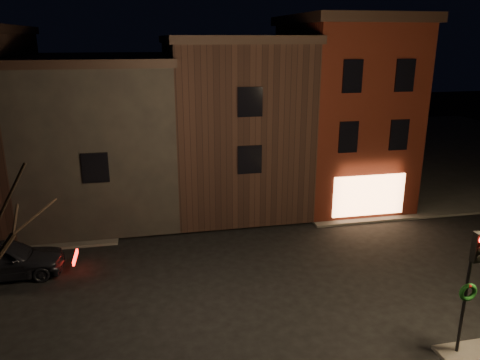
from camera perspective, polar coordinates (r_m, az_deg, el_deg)
The scene contains 7 objects.
ground at distance 18.95m, azimuth 0.39°, elevation -12.84°, with size 120.00×120.00×0.00m, color black.
sidewalk_far_right at distance 44.05m, azimuth 20.74°, elevation 3.60°, with size 30.00×30.00×0.12m, color #2D2B28.
corner_building at distance 28.30m, azimuth 12.38°, elevation 8.42°, with size 6.50×8.50×10.50m.
row_building_a at distance 27.41m, azimuth -1.20°, elevation 7.35°, with size 7.30×10.30×9.40m.
row_building_b at distance 27.13m, azimuth -16.49°, elevation 5.48°, with size 7.80×10.30×8.40m.
traffic_signal at distance 15.43m, azimuth 26.37°, elevation -10.31°, with size 0.58×0.38×4.05m.
parked_car_a at distance 21.53m, azimuth -26.77°, elevation -8.63°, with size 1.84×4.58×1.56m, color black.
Camera 1 is at (-3.52, -16.06, 9.42)m, focal length 35.00 mm.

